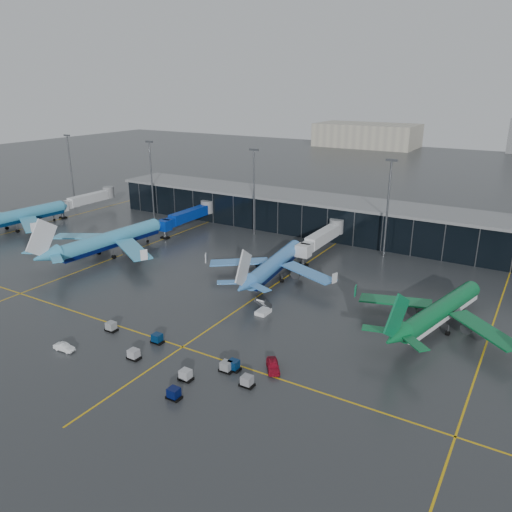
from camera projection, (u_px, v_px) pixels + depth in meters
The scene contains 13 objects.
ground at pixel (191, 304), 103.40m from camera, with size 600.00×600.00×0.00m, color #282B2D.
terminal_pier at pixel (316, 214), 151.78m from camera, with size 142.00×17.00×10.70m.
jet_bridges at pixel (187, 216), 153.74m from camera, with size 94.00×27.50×7.20m.
flood_masts at pixel (316, 196), 136.88m from camera, with size 203.00×0.50×25.50m.
taxi_lines at pixel (258, 296), 107.10m from camera, with size 220.00×120.00×0.02m.
airliner_klm_west at pixel (15, 209), 153.52m from camera, with size 37.83×43.08×13.24m, color #3C9AC5, non-canonical shape.
airliner_arkefly at pixel (110, 230), 130.96m from camera, with size 38.20×43.51×13.37m, color #3FA1D0, non-canonical shape.
airliner_klm_near at pixel (275, 255), 115.12m from camera, with size 32.71×37.26×11.45m, color #3F83D1, non-canonical shape.
airliner_aer_lingus at pixel (442, 300), 91.47m from camera, with size 32.55×37.07×11.39m, color #0B6332, non-canonical shape.
baggage_carts at pixel (181, 361), 80.47m from camera, with size 33.10×12.74×1.70m.
mobile_airstair at pixel (263, 310), 98.65m from camera, with size 2.23×3.22×3.45m.
service_van_red at pixel (273, 366), 79.19m from camera, with size 1.92×4.77×1.63m, color #A30C24.
service_van_white at pixel (64, 347), 85.05m from camera, with size 1.37×3.92×1.29m, color white.
Camera 1 is at (60.34, -73.88, 43.27)m, focal length 35.00 mm.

